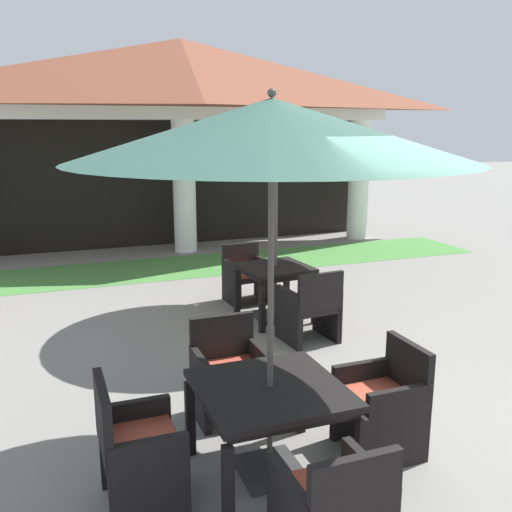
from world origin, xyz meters
name	(u,v)px	position (x,y,z in m)	size (l,w,h in m)	color
ground_plane	(418,449)	(0.00, 0.00, 0.00)	(60.00, 60.00, 0.00)	gray
background_pavilion	(181,92)	(0.00, 8.11, 3.21)	(9.35, 2.50, 4.22)	white
lawn_strip	(203,265)	(0.00, 6.68, 0.00)	(11.15, 1.76, 0.01)	#47843D
patio_table_near_foreground	(275,274)	(0.12, 3.37, 0.64)	(0.92, 0.92, 0.74)	black
patio_umbrella_near_foreground	(276,131)	(0.12, 3.37, 2.49)	(2.85, 2.85, 2.73)	#2D2D2D
patio_chair_near_foreground_south	(310,308)	(0.21, 2.46, 0.42)	(0.66, 0.63, 0.91)	black
patio_chair_near_foreground_north	(247,275)	(0.04, 4.27, 0.39)	(0.65, 0.64, 0.84)	black
patio_table_mid_left	(270,397)	(-1.25, 0.11, 0.63)	(1.04, 1.04, 0.72)	black
patio_umbrella_mid_left	(272,133)	(-1.25, 0.11, 2.51)	(2.71, 2.71, 2.79)	#2D2D2D
patio_chair_mid_left_east	(383,402)	(-0.27, 0.12, 0.41)	(0.57, 0.59, 0.89)	black
patio_chair_mid_left_north	(228,372)	(-1.26, 1.08, 0.41)	(0.62, 0.50, 0.89)	black
patio_chair_mid_left_south	(333,508)	(-1.24, -0.87, 0.39)	(0.58, 0.58, 0.86)	black
patio_chair_mid_left_west	(136,450)	(-2.23, 0.10, 0.42)	(0.53, 0.62, 0.93)	black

